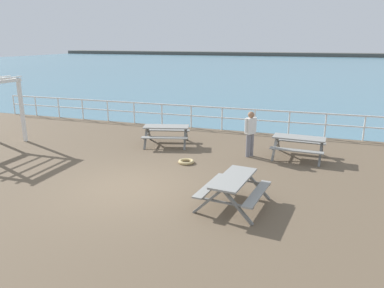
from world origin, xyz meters
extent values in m
cube|color=brown|center=(0.00, 0.00, -0.10)|extent=(30.00, 24.00, 0.20)
cube|color=teal|center=(0.00, 52.75, 0.00)|extent=(142.00, 90.00, 0.01)
cube|color=#4C4C47|center=(0.00, 95.75, 0.00)|extent=(142.00, 6.00, 1.80)
cube|color=white|center=(0.00, 7.75, 1.05)|extent=(23.00, 0.06, 0.06)
cube|color=white|center=(0.00, 7.75, 0.58)|extent=(23.00, 0.05, 0.05)
cylinder|color=white|center=(-11.50, 7.75, 0.53)|extent=(0.07, 0.07, 1.05)
cylinder|color=white|center=(-9.97, 7.75, 0.53)|extent=(0.07, 0.07, 1.05)
cylinder|color=white|center=(-8.43, 7.75, 0.53)|extent=(0.07, 0.07, 1.05)
cylinder|color=white|center=(-6.90, 7.75, 0.53)|extent=(0.07, 0.07, 1.05)
cylinder|color=white|center=(-5.37, 7.75, 0.53)|extent=(0.07, 0.07, 1.05)
cylinder|color=white|center=(-3.83, 7.75, 0.53)|extent=(0.07, 0.07, 1.05)
cylinder|color=white|center=(-2.30, 7.75, 0.53)|extent=(0.07, 0.07, 1.05)
cylinder|color=white|center=(-0.77, 7.75, 0.53)|extent=(0.07, 0.07, 1.05)
cylinder|color=white|center=(0.77, 7.75, 0.53)|extent=(0.07, 0.07, 1.05)
cylinder|color=white|center=(2.30, 7.75, 0.53)|extent=(0.07, 0.07, 1.05)
cylinder|color=white|center=(3.83, 7.75, 0.53)|extent=(0.07, 0.07, 1.05)
cylinder|color=white|center=(5.37, 7.75, 0.53)|extent=(0.07, 0.07, 1.05)
cylinder|color=white|center=(6.90, 7.75, 0.53)|extent=(0.07, 0.07, 1.05)
cube|color=gray|center=(-0.73, 4.52, 0.75)|extent=(1.92, 1.15, 0.05)
cube|color=gray|center=(-0.89, 5.12, 0.45)|extent=(1.80, 0.73, 0.04)
cube|color=gray|center=(-0.56, 3.92, 0.45)|extent=(1.80, 0.73, 0.04)
cube|color=slate|center=(-0.07, 5.09, 0.38)|extent=(0.29, 0.79, 0.79)
cube|color=slate|center=(0.12, 4.37, 0.38)|extent=(0.29, 0.79, 0.79)
cube|color=slate|center=(0.03, 4.73, 0.42)|extent=(0.45, 1.46, 0.04)
cube|color=slate|center=(-1.58, 4.68, 0.38)|extent=(0.29, 0.79, 0.79)
cube|color=slate|center=(-1.38, 3.95, 0.38)|extent=(0.29, 0.79, 0.79)
cube|color=slate|center=(-1.48, 4.31, 0.42)|extent=(0.45, 1.46, 0.04)
cube|color=gray|center=(4.42, 4.41, 0.75)|extent=(1.84, 0.81, 0.05)
cube|color=gray|center=(4.46, 5.03, 0.45)|extent=(1.81, 0.37, 0.04)
cube|color=gray|center=(4.38, 3.80, 0.45)|extent=(1.81, 0.37, 0.04)
cube|color=slate|center=(5.22, 4.74, 0.38)|extent=(0.13, 0.80, 0.79)
cube|color=slate|center=(5.18, 3.99, 0.38)|extent=(0.13, 0.80, 0.79)
cube|color=slate|center=(5.20, 4.37, 0.42)|extent=(0.15, 1.50, 0.04)
cube|color=slate|center=(3.67, 4.84, 0.38)|extent=(0.13, 0.80, 0.79)
cube|color=slate|center=(3.62, 4.09, 0.38)|extent=(0.13, 0.80, 0.79)
cube|color=slate|center=(3.64, 4.46, 0.42)|extent=(0.15, 1.50, 0.04)
cube|color=gray|center=(3.08, -0.25, 0.75)|extent=(0.91, 1.87, 0.05)
cube|color=gray|center=(2.46, -0.18, 0.45)|extent=(0.47, 1.82, 0.04)
cube|color=gray|center=(3.70, -0.32, 0.45)|extent=(0.47, 1.82, 0.04)
cube|color=slate|center=(2.80, 0.57, 0.38)|extent=(0.80, 0.17, 0.79)
cube|color=slate|center=(3.54, 0.48, 0.38)|extent=(0.80, 0.17, 0.79)
cube|color=slate|center=(3.17, 0.52, 0.42)|extent=(1.50, 0.24, 0.04)
cube|color=slate|center=(2.62, -0.98, 0.38)|extent=(0.80, 0.17, 0.79)
cube|color=slate|center=(3.36, -1.07, 0.38)|extent=(0.80, 0.17, 0.79)
cube|color=slate|center=(2.99, -1.03, 0.42)|extent=(1.50, 0.24, 0.04)
cylinder|color=slate|center=(2.68, 3.97, 0.42)|extent=(0.14, 0.14, 0.85)
cylinder|color=slate|center=(2.79, 4.11, 0.42)|extent=(0.14, 0.14, 0.85)
cube|color=white|center=(2.74, 4.04, 1.14)|extent=(0.38, 0.40, 0.58)
cylinder|color=white|center=(2.60, 3.87, 1.17)|extent=(0.09, 0.09, 0.52)
cylinder|color=white|center=(2.88, 4.21, 1.17)|extent=(0.09, 0.09, 0.52)
sphere|color=#9E7051|center=(2.74, 4.04, 1.54)|extent=(0.23, 0.23, 0.23)
cube|color=white|center=(-6.56, 3.13, 1.25)|extent=(0.12, 0.12, 2.50)
torus|color=tan|center=(0.81, 2.56, 0.06)|extent=(0.55, 0.55, 0.11)
camera|label=1|loc=(4.85, -8.79, 4.09)|focal=34.45mm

